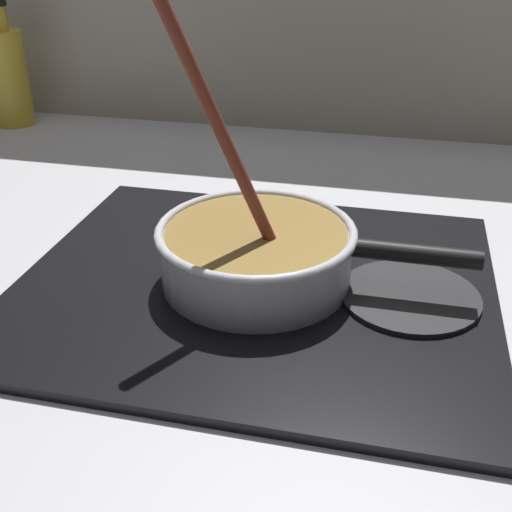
{
  "coord_description": "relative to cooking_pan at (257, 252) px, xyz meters",
  "views": [
    {
      "loc": [
        0.23,
        -0.49,
        0.41
      ],
      "look_at": [
        0.08,
        0.15,
        0.04
      ],
      "focal_mm": 45.03,
      "sensor_mm": 36.0,
      "label": 1
    }
  ],
  "objects": [
    {
      "name": "cooking_pan",
      "position": [
        0.0,
        0.0,
        0.0
      ],
      "size": [
        0.37,
        0.23,
        0.33
      ],
      "color": "silver",
      "rests_on": "hob_plate"
    },
    {
      "name": "spare_burner",
      "position": [
        0.18,
        0.0,
        -0.04
      ],
      "size": [
        0.16,
        0.16,
        0.01
      ],
      "primitive_type": "cylinder",
      "color": "#262628",
      "rests_on": "hob_plate"
    },
    {
      "name": "burner_ring",
      "position": [
        -0.0,
        0.0,
        -0.04
      ],
      "size": [
        0.18,
        0.18,
        0.01
      ],
      "primitive_type": "torus",
      "color": "#592D0C",
      "rests_on": "hob_plate"
    },
    {
      "name": "oil_bottle",
      "position": [
        -0.65,
        0.54,
        0.05
      ],
      "size": [
        0.08,
        0.08,
        0.25
      ],
      "color": "gold",
      "rests_on": "ground"
    },
    {
      "name": "hob_plate",
      "position": [
        -0.0,
        0.0,
        -0.05
      ],
      "size": [
        0.56,
        0.48,
        0.01
      ],
      "primitive_type": "cube",
      "color": "black",
      "rests_on": "ground"
    },
    {
      "name": "ground",
      "position": [
        -0.08,
        -0.15,
        -0.07
      ],
      "size": [
        2.4,
        1.6,
        0.04
      ],
      "primitive_type": "cube",
      "color": "#B7B7BC"
    }
  ]
}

